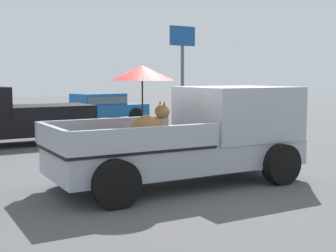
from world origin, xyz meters
The scene contains 5 objects.
ground_plane centered at (0.00, 0.00, 0.00)m, with size 80.00×80.00×0.00m, color #4C4C4F.
pickup_truck_main centered at (0.45, -0.05, 0.97)m, with size 5.21×2.66×2.32m.
pickup_truck_red centered at (-1.18, 7.23, 0.87)m, with size 4.92×2.44×1.80m.
parked_sedan_near centered at (4.38, 12.09, 0.74)m, with size 4.42×2.22×1.33m.
motel_sign centered at (8.06, 10.70, 3.16)m, with size 1.40×0.16×4.44m.
Camera 1 is at (-5.43, -7.38, 2.12)m, focal length 50.71 mm.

